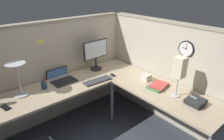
# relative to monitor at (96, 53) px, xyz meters

# --- Properties ---
(ground_plane) EXTENTS (6.80, 6.80, 0.00)m
(ground_plane) POSITION_rel_monitor_xyz_m (-0.22, -0.64, -1.02)
(ground_plane) COLOR #383D47
(cubicle_wall_back) EXTENTS (2.57, 0.12, 1.58)m
(cubicle_wall_back) POSITION_rel_monitor_xyz_m (-0.58, 0.23, -0.23)
(cubicle_wall_back) COLOR #B7AD99
(cubicle_wall_back) RESTS_ON ground
(cubicle_wall_right) EXTENTS (0.12, 2.37, 1.58)m
(cubicle_wall_right) POSITION_rel_monitor_xyz_m (0.65, -0.90, -0.23)
(cubicle_wall_right) COLOR #B7AD99
(cubicle_wall_right) RESTS_ON ground
(desk) EXTENTS (2.35, 2.15, 0.73)m
(desk) POSITION_rel_monitor_xyz_m (-0.36, -0.69, -0.39)
(desk) COLOR tan
(desk) RESTS_ON ground
(monitor) EXTENTS (0.46, 0.20, 0.50)m
(monitor) POSITION_rel_monitor_xyz_m (0.00, 0.00, 0.00)
(monitor) COLOR #232326
(monitor) RESTS_ON desk
(laptop) EXTENTS (0.36, 0.39, 0.22)m
(laptop) POSITION_rel_monitor_xyz_m (-0.63, 0.02, -0.27)
(laptop) COLOR #232326
(laptop) RESTS_ON desk
(keyboard) EXTENTS (0.44, 0.16, 0.02)m
(keyboard) POSITION_rel_monitor_xyz_m (-0.25, -0.38, -0.28)
(keyboard) COLOR #38383D
(keyboard) RESTS_ON desk
(computer_mouse) EXTENTS (0.06, 0.10, 0.03)m
(computer_mouse) POSITION_rel_monitor_xyz_m (0.04, -0.38, -0.28)
(computer_mouse) COLOR black
(computer_mouse) RESTS_ON desk
(desk_lamp_dome) EXTENTS (0.24, 0.24, 0.44)m
(desk_lamp_dome) POSITION_rel_monitor_xyz_m (-1.23, -0.06, 0.07)
(desk_lamp_dome) COLOR #B7BABF
(desk_lamp_dome) RESTS_ON desk
(pen_cup) EXTENTS (0.08, 0.08, 0.18)m
(pen_cup) POSITION_rel_monitor_xyz_m (-0.93, -0.08, -0.24)
(pen_cup) COLOR navy
(pen_cup) RESTS_ON desk
(cell_phone) EXTENTS (0.10, 0.16, 0.01)m
(cell_phone) POSITION_rel_monitor_xyz_m (-1.47, -0.23, -0.29)
(cell_phone) COLOR black
(cell_phone) RESTS_ON desk
(office_phone) EXTENTS (0.20, 0.22, 0.11)m
(office_phone) POSITION_rel_monitor_xyz_m (0.28, -1.62, -0.26)
(office_phone) COLOR #232326
(office_phone) RESTS_ON desk
(book_stack) EXTENTS (0.31, 0.25, 0.04)m
(book_stack) POSITION_rel_monitor_xyz_m (0.29, -1.07, -0.27)
(book_stack) COLOR #3F7F4C
(book_stack) RESTS_ON desk
(desk_lamp_paper) EXTENTS (0.13, 0.13, 0.53)m
(desk_lamp_paper) POSITION_rel_monitor_xyz_m (0.28, -1.35, 0.09)
(desk_lamp_paper) COLOR #B7BABF
(desk_lamp_paper) RESTS_ON desk
(tissue_box) EXTENTS (0.12, 0.12, 0.09)m
(tissue_box) POSITION_rel_monitor_xyz_m (0.33, -0.81, -0.25)
(tissue_box) COLOR beige
(tissue_box) RESTS_ON desk
(wall_clock) EXTENTS (0.04, 0.22, 0.22)m
(wall_clock) POSITION_rel_monitor_xyz_m (0.60, -1.23, 0.24)
(wall_clock) COLOR black
(pinned_note_middle) EXTENTS (0.09, 0.00, 0.06)m
(pinned_note_middle) POSITION_rel_monitor_xyz_m (-0.80, 0.18, 0.29)
(pinned_note_middle) COLOR #EAD84C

